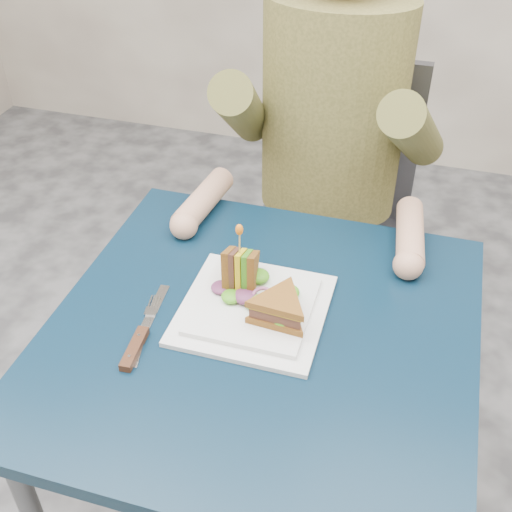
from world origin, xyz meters
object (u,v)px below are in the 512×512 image
(diner, at_px, (333,95))
(sandwich_upright, at_px, (240,270))
(sandwich_flat, at_px, (280,309))
(fork, at_px, (144,331))
(knife, at_px, (138,341))
(chair, at_px, (331,205))
(table, at_px, (261,359))
(plate, at_px, (253,308))

(diner, height_order, sandwich_upright, diner)
(sandwich_flat, distance_m, fork, 0.24)
(diner, height_order, fork, diner)
(fork, bearing_deg, knife, -87.46)
(chair, distance_m, sandwich_flat, 0.74)
(chair, relative_size, fork, 5.21)
(table, height_order, chair, chair)
(diner, bearing_deg, fork, -106.26)
(chair, relative_size, sandwich_flat, 7.07)
(sandwich_flat, bearing_deg, diner, 92.96)
(sandwich_flat, bearing_deg, plate, 155.56)
(plate, distance_m, knife, 0.21)
(sandwich_flat, bearing_deg, chair, 92.49)
(chair, height_order, diner, diner)
(fork, xyz_separation_m, knife, (0.00, -0.03, 0.00))
(sandwich_upright, xyz_separation_m, knife, (-0.13, -0.18, -0.05))
(chair, height_order, sandwich_flat, chair)
(diner, bearing_deg, chair, 90.00)
(diner, relative_size, plate, 2.87)
(diner, height_order, plate, diner)
(diner, relative_size, sandwich_flat, 5.66)
(plate, height_order, knife, plate)
(diner, distance_m, plate, 0.59)
(diner, height_order, sandwich_flat, diner)
(diner, distance_m, fork, 0.72)
(fork, bearing_deg, plate, 31.75)
(fork, bearing_deg, sandwich_flat, 19.56)
(diner, relative_size, knife, 3.36)
(table, distance_m, sandwich_flat, 0.13)
(diner, height_order, knife, diner)
(chair, height_order, knife, chair)
(chair, xyz_separation_m, fork, (-0.19, -0.78, 0.19))
(sandwich_upright, bearing_deg, knife, -126.13)
(sandwich_upright, distance_m, fork, 0.20)
(chair, distance_m, fork, 0.82)
(plate, bearing_deg, sandwich_flat, -24.44)
(table, height_order, sandwich_flat, sandwich_flat)
(sandwich_flat, height_order, sandwich_upright, sandwich_upright)
(table, bearing_deg, sandwich_flat, 20.50)
(fork, distance_m, knife, 0.03)
(knife, bearing_deg, plate, 38.08)
(diner, xyz_separation_m, knife, (-0.19, -0.69, -0.18))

